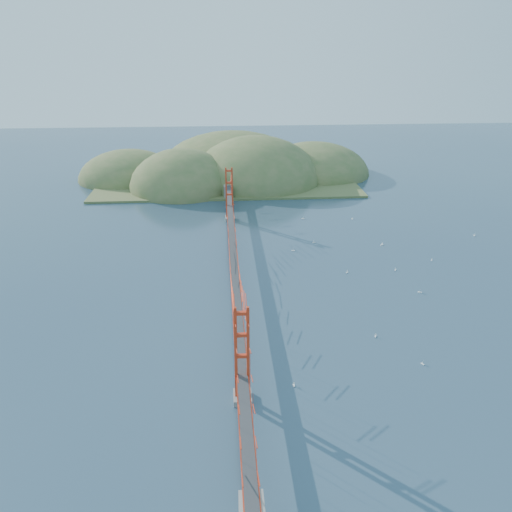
{
  "coord_description": "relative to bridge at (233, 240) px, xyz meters",
  "views": [
    {
      "loc": [
        -1.66,
        -74.13,
        36.57
      ],
      "look_at": [
        3.63,
        0.0,
        4.21
      ],
      "focal_mm": 35.0,
      "sensor_mm": 36.0,
      "label": 1
    }
  ],
  "objects": [
    {
      "name": "sailboat_16",
      "position": [
        11.46,
        11.32,
        -6.86
      ],
      "size": [
        0.62,
        0.57,
        0.7
      ],
      "color": "white",
      "rests_on": "ground"
    },
    {
      "name": "sailboat_5",
      "position": [
        35.76,
        5.18,
        -6.87
      ],
      "size": [
        0.5,
        0.52,
        0.58
      ],
      "color": "white",
      "rests_on": "ground"
    },
    {
      "name": "far_headlands",
      "position": [
        2.21,
        68.33,
        -7.01
      ],
      "size": [
        84.0,
        58.0,
        25.0
      ],
      "color": "olive",
      "rests_on": "ground"
    },
    {
      "name": "sailboat_3",
      "position": [
        16.07,
        15.09,
        -6.86
      ],
      "size": [
        0.59,
        0.49,
        0.68
      ],
      "color": "white",
      "rests_on": "ground"
    },
    {
      "name": "sailboat_0",
      "position": [
        18.36,
        -18.73,
        -6.86
      ],
      "size": [
        0.55,
        0.57,
        0.64
      ],
      "color": "white",
      "rests_on": "ground"
    },
    {
      "name": "sailboat_10",
      "position": [
        6.0,
        -28.14,
        -6.86
      ],
      "size": [
        0.47,
        0.56,
        0.65
      ],
      "color": "white",
      "rests_on": "ground"
    },
    {
      "name": "sailboat_14",
      "position": [
        19.31,
        1.15,
        -6.86
      ],
      "size": [
        0.6,
        0.6,
        0.63
      ],
      "color": "white",
      "rests_on": "ground"
    },
    {
      "name": "sailboat_4",
      "position": [
        27.86,
        1.55,
        -6.87
      ],
      "size": [
        0.56,
        0.56,
        0.6
      ],
      "color": "white",
      "rests_on": "ground"
    },
    {
      "name": "sailboat_1",
      "position": [
        28.99,
        -6.78,
        -6.85
      ],
      "size": [
        0.67,
        0.67,
        0.72
      ],
      "color": "white",
      "rests_on": "ground"
    },
    {
      "name": "sailboat_6",
      "position": [
        22.32,
        -25.19,
        -6.88
      ],
      "size": [
        0.52,
        0.52,
        0.55
      ],
      "color": "white",
      "rests_on": "ground"
    },
    {
      "name": "sailboat_12",
      "position": [
        16.17,
        29.25,
        -6.85
      ],
      "size": [
        0.66,
        0.66,
        0.72
      ],
      "color": "white",
      "rests_on": "ground"
    },
    {
      "name": "bridge",
      "position": [
        0.0,
        0.0,
        0.0
      ],
      "size": [
        2.2,
        94.4,
        12.0
      ],
      "color": "gray",
      "rests_on": "ground"
    },
    {
      "name": "sailboat_8",
      "position": [
        29.0,
        12.93,
        -6.85
      ],
      "size": [
        0.65,
        0.63,
        0.73
      ],
      "color": "white",
      "rests_on": "ground"
    },
    {
      "name": "sailboat_9",
      "position": [
        49.27,
        16.54,
        -6.86
      ],
      "size": [
        0.52,
        0.58,
        0.66
      ],
      "color": "white",
      "rests_on": "ground"
    },
    {
      "name": "ground",
      "position": [
        0.0,
        -0.18,
        -7.01
      ],
      "size": [
        320.0,
        320.0,
        0.0
      ],
      "primitive_type": "plane",
      "color": "#304B61",
      "rests_on": "ground"
    },
    {
      "name": "sailboat_15",
      "position": [
        27.07,
        28.41,
        -6.87
      ],
      "size": [
        0.49,
        0.5,
        0.57
      ],
      "color": "white",
      "rests_on": "ground"
    }
  ]
}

